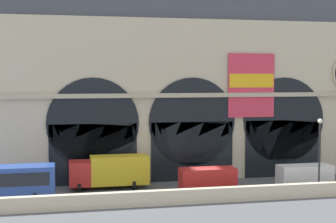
{
  "coord_description": "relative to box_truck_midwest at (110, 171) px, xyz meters",
  "views": [
    {
      "loc": [
        -13.2,
        -44.98,
        10.59
      ],
      "look_at": [
        -2.54,
        5.0,
        7.15
      ],
      "focal_mm": 54.15,
      "sensor_mm": 36.0,
      "label": 1
    }
  ],
  "objects": [
    {
      "name": "ground_plane",
      "position": [
        8.64,
        -2.87,
        -1.7
      ],
      "size": [
        200.0,
        200.0,
        0.0
      ],
      "primitive_type": "plane",
      "color": "#54565B"
    },
    {
      "name": "van_center",
      "position": [
        8.73,
        -3.21,
        -0.45
      ],
      "size": [
        5.2,
        2.48,
        2.2
      ],
      "color": "red",
      "rests_on": "ground"
    },
    {
      "name": "station_building",
      "position": [
        8.68,
        4.27,
        7.96
      ],
      "size": [
        42.29,
        4.71,
        19.94
      ],
      "color": "beige",
      "rests_on": "ground"
    },
    {
      "name": "van_mideast",
      "position": [
        18.32,
        -3.58,
        -0.45
      ],
      "size": [
        5.2,
        2.48,
        2.2
      ],
      "color": "white",
      "rests_on": "ground"
    },
    {
      "name": "quay_parapet_wall",
      "position": [
        8.64,
        -7.22,
        -1.07
      ],
      "size": [
        90.0,
        0.7,
        1.25
      ],
      "primitive_type": "cube",
      "color": "beige",
      "rests_on": "ground"
    },
    {
      "name": "box_truck_midwest",
      "position": [
        0.0,
        0.0,
        0.0
      ],
      "size": [
        7.5,
        2.91,
        3.12
      ],
      "color": "red",
      "rests_on": "ground"
    },
    {
      "name": "street_lamp_quayside",
      "position": [
        18.25,
        -6.42,
        2.71
      ],
      "size": [
        0.44,
        0.44,
        6.9
      ],
      "color": "black",
      "rests_on": "ground"
    }
  ]
}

